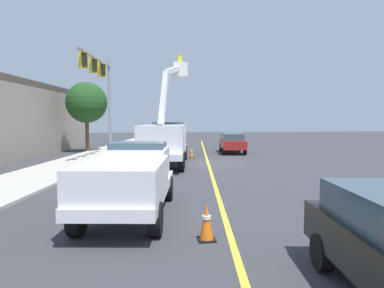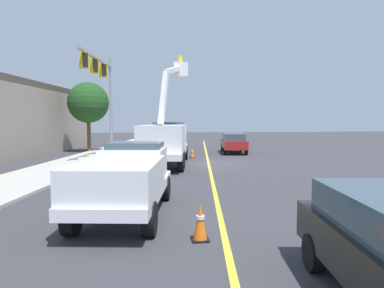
% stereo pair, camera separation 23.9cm
% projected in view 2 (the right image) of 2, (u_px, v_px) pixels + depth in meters
% --- Properties ---
extents(ground, '(120.00, 120.00, 0.00)m').
position_uv_depth(ground, '(209.00, 164.00, 21.70)').
color(ground, '#38383D').
extents(sidewalk_far_side, '(59.83, 12.86, 0.12)m').
position_uv_depth(sidewalk_far_side, '(76.00, 162.00, 21.88)').
color(sidewalk_far_side, '#B2ADA3').
rests_on(sidewalk_far_side, ground).
extents(lane_centre_stripe, '(49.42, 7.91, 0.01)m').
position_uv_depth(lane_centre_stripe, '(209.00, 164.00, 21.70)').
color(lane_centre_stripe, yellow).
rests_on(lane_centre_stripe, ground).
extents(utility_bucket_truck, '(8.49, 3.74, 6.96)m').
position_uv_depth(utility_bucket_truck, '(166.00, 139.00, 21.13)').
color(utility_bucket_truck, white).
rests_on(utility_bucket_truck, ground).
extents(service_pickup_truck, '(5.86, 2.94, 2.06)m').
position_uv_depth(service_pickup_truck, '(126.00, 177.00, 9.80)').
color(service_pickup_truck, white).
rests_on(service_pickup_truck, ground).
extents(passing_minivan, '(5.04, 2.62, 1.69)m').
position_uv_depth(passing_minivan, '(234.00, 142.00, 28.98)').
color(passing_minivan, maroon).
rests_on(passing_minivan, ground).
extents(traffic_cone_leading, '(0.40, 0.40, 0.88)m').
position_uv_depth(traffic_cone_leading, '(200.00, 222.00, 7.74)').
color(traffic_cone_leading, black).
rests_on(traffic_cone_leading, ground).
extents(traffic_cone_mid_front, '(0.40, 0.40, 0.83)m').
position_uv_depth(traffic_cone_mid_front, '(192.00, 152.00, 25.18)').
color(traffic_cone_mid_front, black).
rests_on(traffic_cone_mid_front, ground).
extents(traffic_signal_mast, '(7.14, 1.34, 7.62)m').
position_uv_depth(traffic_signal_mast, '(102.00, 83.00, 24.23)').
color(traffic_signal_mast, gray).
rests_on(traffic_signal_mast, ground).
extents(street_tree_right, '(3.59, 3.59, 6.19)m').
position_uv_depth(street_tree_right, '(88.00, 103.00, 29.62)').
color(street_tree_right, brown).
rests_on(street_tree_right, ground).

